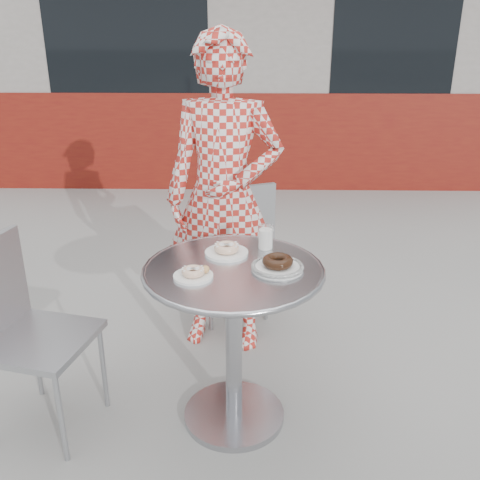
{
  "coord_description": "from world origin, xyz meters",
  "views": [
    {
      "loc": [
        0.02,
        -1.91,
        1.64
      ],
      "look_at": [
        -0.02,
        0.14,
        0.81
      ],
      "focal_mm": 40.0,
      "sensor_mm": 36.0,
      "label": 1
    }
  ],
  "objects_px": {
    "plate_near": "(194,273)",
    "seated_person": "(224,198)",
    "chair_far": "(230,273)",
    "milk_cup": "(266,238)",
    "chair_left": "(43,374)",
    "plate_checker": "(278,265)",
    "plate_far": "(227,250)",
    "bistro_table": "(234,308)"
  },
  "relations": [
    {
      "from": "plate_near",
      "to": "seated_person",
      "type": "bearing_deg",
      "value": 83.94
    },
    {
      "from": "chair_far",
      "to": "milk_cup",
      "type": "bearing_deg",
      "value": 82.1
    },
    {
      "from": "chair_far",
      "to": "chair_left",
      "type": "distance_m",
      "value": 1.26
    },
    {
      "from": "plate_near",
      "to": "milk_cup",
      "type": "distance_m",
      "value": 0.41
    },
    {
      "from": "plate_near",
      "to": "plate_checker",
      "type": "xyz_separation_m",
      "value": [
        0.32,
        0.08,
        0.0
      ]
    },
    {
      "from": "chair_far",
      "to": "chair_left",
      "type": "height_order",
      "value": "chair_left"
    },
    {
      "from": "seated_person",
      "to": "plate_far",
      "type": "bearing_deg",
      "value": -78.04
    },
    {
      "from": "chair_far",
      "to": "milk_cup",
      "type": "height_order",
      "value": "chair_far"
    },
    {
      "from": "chair_far",
      "to": "plate_checker",
      "type": "xyz_separation_m",
      "value": [
        0.23,
        -0.96,
        0.5
      ]
    },
    {
      "from": "seated_person",
      "to": "milk_cup",
      "type": "xyz_separation_m",
      "value": [
        0.2,
        -0.45,
        -0.03
      ]
    },
    {
      "from": "chair_far",
      "to": "milk_cup",
      "type": "relative_size",
      "value": 8.13
    },
    {
      "from": "plate_checker",
      "to": "milk_cup",
      "type": "xyz_separation_m",
      "value": [
        -0.04,
        0.21,
        0.03
      ]
    },
    {
      "from": "bistro_table",
      "to": "chair_far",
      "type": "bearing_deg",
      "value": 93.34
    },
    {
      "from": "chair_left",
      "to": "plate_far",
      "type": "bearing_deg",
      "value": -62.74
    },
    {
      "from": "bistro_table",
      "to": "chair_left",
      "type": "bearing_deg",
      "value": -175.99
    },
    {
      "from": "milk_cup",
      "to": "chair_left",
      "type": "bearing_deg",
      "value": -164.58
    },
    {
      "from": "chair_left",
      "to": "plate_far",
      "type": "height_order",
      "value": "chair_left"
    },
    {
      "from": "seated_person",
      "to": "plate_checker",
      "type": "xyz_separation_m",
      "value": [
        0.24,
        -0.67,
        -0.06
      ]
    },
    {
      "from": "seated_person",
      "to": "plate_far",
      "type": "relative_size",
      "value": 8.97
    },
    {
      "from": "chair_far",
      "to": "plate_near",
      "type": "xyz_separation_m",
      "value": [
        -0.09,
        -1.04,
        0.5
      ]
    },
    {
      "from": "chair_left",
      "to": "milk_cup",
      "type": "bearing_deg",
      "value": -61.25
    },
    {
      "from": "chair_far",
      "to": "plate_far",
      "type": "relative_size",
      "value": 4.62
    },
    {
      "from": "plate_far",
      "to": "plate_checker",
      "type": "distance_m",
      "value": 0.25
    },
    {
      "from": "bistro_table",
      "to": "chair_far",
      "type": "relative_size",
      "value": 0.88
    },
    {
      "from": "seated_person",
      "to": "plate_far",
      "type": "xyz_separation_m",
      "value": [
        0.04,
        -0.52,
        -0.06
      ]
    },
    {
      "from": "chair_left",
      "to": "plate_checker",
      "type": "relative_size",
      "value": 4.02
    },
    {
      "from": "bistro_table",
      "to": "plate_checker",
      "type": "height_order",
      "value": "plate_checker"
    },
    {
      "from": "chair_far",
      "to": "plate_far",
      "type": "height_order",
      "value": "chair_far"
    },
    {
      "from": "plate_checker",
      "to": "plate_near",
      "type": "bearing_deg",
      "value": -166.27
    },
    {
      "from": "bistro_table",
      "to": "plate_far",
      "type": "distance_m",
      "value": 0.24
    },
    {
      "from": "chair_left",
      "to": "plate_near",
      "type": "relative_size",
      "value": 5.51
    },
    {
      "from": "plate_far",
      "to": "chair_far",
      "type": "bearing_deg",
      "value": 91.56
    },
    {
      "from": "seated_person",
      "to": "plate_far",
      "type": "distance_m",
      "value": 0.53
    },
    {
      "from": "plate_checker",
      "to": "chair_left",
      "type": "bearing_deg",
      "value": -177.22
    },
    {
      "from": "bistro_table",
      "to": "chair_left",
      "type": "height_order",
      "value": "chair_left"
    },
    {
      "from": "chair_far",
      "to": "plate_checker",
      "type": "bearing_deg",
      "value": 81.5
    },
    {
      "from": "bistro_table",
      "to": "milk_cup",
      "type": "relative_size",
      "value": 7.12
    },
    {
      "from": "bistro_table",
      "to": "plate_checker",
      "type": "xyz_separation_m",
      "value": [
        0.17,
        -0.01,
        0.2
      ]
    },
    {
      "from": "bistro_table",
      "to": "milk_cup",
      "type": "height_order",
      "value": "milk_cup"
    },
    {
      "from": "plate_near",
      "to": "milk_cup",
      "type": "height_order",
      "value": "milk_cup"
    },
    {
      "from": "milk_cup",
      "to": "plate_far",
      "type": "bearing_deg",
      "value": -157.89
    },
    {
      "from": "bistro_table",
      "to": "milk_cup",
      "type": "bearing_deg",
      "value": 56.94
    }
  ]
}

